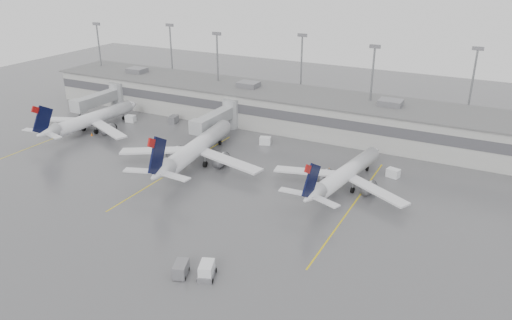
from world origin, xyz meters
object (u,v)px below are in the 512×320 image
at_px(jet_mid_left, 195,148).
at_px(jet_far_left, 90,119).
at_px(baggage_tug, 207,272).
at_px(jet_mid_right, 344,174).

bearing_deg(jet_mid_left, jet_far_left, 164.04).
xyz_separation_m(jet_far_left, jet_mid_left, (32.69, -5.14, 0.35)).
height_order(jet_far_left, baggage_tug, jet_far_left).
bearing_deg(jet_mid_right, baggage_tug, -93.80).
distance_m(jet_far_left, jet_mid_left, 33.09).
bearing_deg(jet_mid_right, jet_far_left, -173.26).
distance_m(jet_mid_right, baggage_tug, 34.18).
bearing_deg(jet_mid_right, jet_mid_left, -165.75).
relative_size(jet_far_left, jet_mid_right, 1.06).
bearing_deg(jet_far_left, jet_mid_left, -5.76).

